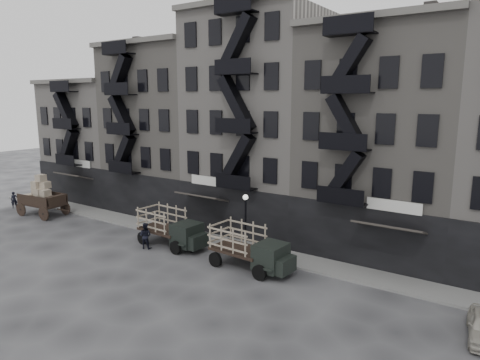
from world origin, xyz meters
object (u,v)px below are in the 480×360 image
Objects in this scene: stake_truck_east at (249,245)px; horse at (33,196)px; wagon at (41,192)px; pedestrian_mid at (145,236)px; pedestrian_west at (14,200)px; stake_truck_west at (171,225)px.

horse is at bearing 179.95° from stake_truck_east.
pedestrian_mid is at bearing -8.77° from wagon.
wagon is 22.58m from stake_truck_east.
stake_truck_east reaches higher than pedestrian_west.
wagon is at bearing -62.28° from pedestrian_west.
wagon is at bearing -176.11° from stake_truck_east.
stake_truck_east is 27.32m from pedestrian_west.
stake_truck_west is (20.21, -1.34, 0.74)m from horse.
stake_truck_east reaches higher than stake_truck_west.
horse is 0.35× the size of stake_truck_east.
horse is at bearing 179.26° from stake_truck_west.
wagon is at bearing -100.86° from horse.
pedestrian_west is (-0.06, -1.92, -0.02)m from horse.
wagon reaches higher than pedestrian_west.
pedestrian_mid is (-8.16, -1.04, -0.63)m from stake_truck_east.
stake_truck_east is at bearing -62.74° from pedestrian_west.
pedestrian_west is at bearing -176.01° from stake_truck_east.
wagon is 0.82× the size of stake_truck_east.
stake_truck_west is at bearing -61.47° from pedestrian_west.
stake_truck_west is at bearing -179.66° from stake_truck_east.
stake_truck_east reaches higher than horse.
stake_truck_east reaches higher than pedestrian_mid.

